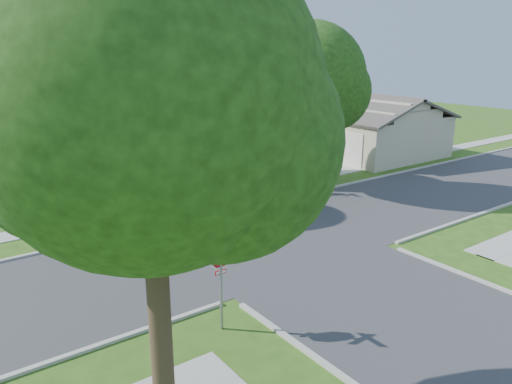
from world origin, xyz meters
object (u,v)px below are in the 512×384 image
Objects in this scene: tree_w_near at (57,75)px; car_driveway at (287,173)px; tree_ne_corner at (311,83)px; tree_e_mid at (143,62)px; tree_sw_corner at (151,114)px; house_ne_near at (344,128)px; stop_sign_sw at (220,260)px; house_ne_far at (216,106)px; tree_e_far at (86,62)px; stop_sign_ne at (278,155)px; tree_w_mid at (4,61)px; tree_e_near at (232,78)px; car_curb_east at (134,141)px.

tree_w_near reaches higher than car_driveway.
tree_e_mid is at bearing 95.45° from tree_ne_corner.
house_ne_near is (23.43, 17.99, -4.75)m from tree_sw_corner.
tree_sw_corner reaches higher than house_ne_near.
stop_sign_sw is 39.55m from house_ne_far.
tree_e_far is 26.71m from tree_w_near.
stop_sign_ne is 0.70× the size of car_driveway.
tree_sw_corner is (-12.14, -11.69, 4.23)m from stop_sign_ne.
tree_e_mid is 30.54m from tree_sw_corner.
tree_e_far is 0.64× the size of house_ne_near.
car_driveway is at bearing 105.56° from tree_ne_corner.
tree_sw_corner is (-12.19, -41.00, 0.28)m from tree_e_far.
tree_w_mid is 0.70× the size of house_ne_far.
tree_e_near is at bearing -0.00° from tree_w_near.
house_ne_far is at bearing -15.07° from car_driveway.
house_ne_far is (20.63, 7.99, -4.97)m from tree_w_mid.
tree_sw_corner is at bearing -140.93° from tree_ne_corner.
car_driveway is at bearing -85.42° from tree_e_mid.
tree_e_far reaches higher than house_ne_far.
house_ne_near reaches higher than stop_sign_sw.
tree_w_mid reaches higher than tree_e_near.
tree_e_mid reaches higher than tree_e_near.
tree_w_mid reaches higher than car_driveway.
car_curb_east is at bearing 18.94° from car_driveway.
tree_w_mid is at bearing 180.00° from tree_e_mid.
house_ne_far is at bearing 35.42° from tree_e_mid.
tree_ne_corner is (11.00, -4.80, -0.52)m from tree_w_near.
stop_sign_ne is 26.80m from house_ne_far.
house_ne_near is at bearing -36.83° from car_curb_east.
car_driveway is at bearing 43.63° from stop_sign_sw.
tree_sw_corner is at bearing -123.06° from house_ne_far.
stop_sign_ne is at bearing -90.20° from tree_e_mid.
car_driveway is (13.44, 12.49, -5.56)m from tree_sw_corner.
tree_ne_corner is 2.03× the size of car_driveway.
tree_e_near is 15.26m from tree_w_mid.
tree_w_near is at bearing 180.00° from tree_e_near.
tree_e_far reaches higher than house_ne_near.
car_driveway is 14.71m from car_curb_east.
tree_ne_corner is (1.60, -16.80, -0.66)m from tree_e_mid.
tree_e_near is (9.45, 13.71, 3.61)m from stop_sign_sw.
house_ne_far is (11.23, 7.99, -4.74)m from tree_e_mid.
stop_sign_ne is at bearing -150.86° from house_ne_near.
tree_e_near reaches higher than car_driveway.
stop_sign_sw is at bearing 39.97° from tree_sw_corner.
tree_w_near is at bearing 89.77° from stop_sign_sw.
tree_e_near reaches higher than house_ne_far.
tree_e_mid reaches higher than stop_sign_ne.
house_ne_near is 3.64× the size of car_curb_east.
stop_sign_ne is 29.57m from tree_e_far.
car_curb_east is (7.84, 10.94, -5.48)m from tree_w_near.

